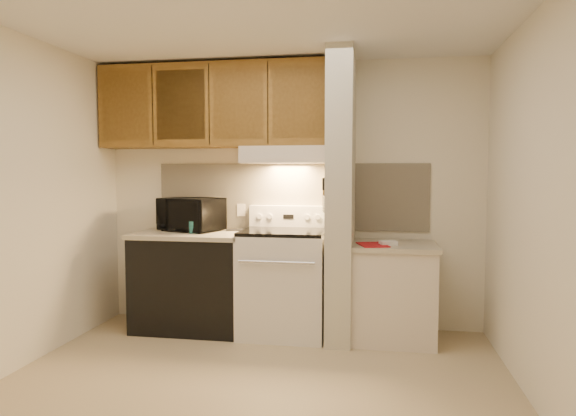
# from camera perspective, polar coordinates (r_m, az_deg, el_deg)

# --- Properties ---
(floor) EXTENTS (3.60, 3.60, 0.00)m
(floor) POSITION_cam_1_polar(r_m,az_deg,el_deg) (3.75, -3.79, -19.10)
(floor) COLOR tan
(floor) RESTS_ON ground
(ceiling) EXTENTS (3.60, 3.60, 0.00)m
(ceiling) POSITION_cam_1_polar(r_m,az_deg,el_deg) (3.60, -3.99, 20.65)
(ceiling) COLOR white
(ceiling) RESTS_ON wall_back
(wall_back) EXTENTS (3.60, 2.50, 0.02)m
(wall_back) POSITION_cam_1_polar(r_m,az_deg,el_deg) (4.92, 0.25, 1.46)
(wall_back) COLOR white
(wall_back) RESTS_ON floor
(wall_left) EXTENTS (0.02, 3.00, 2.50)m
(wall_left) POSITION_cam_1_polar(r_m,az_deg,el_deg) (4.25, -28.17, 0.58)
(wall_left) COLOR white
(wall_left) RESTS_ON floor
(wall_right) EXTENTS (0.02, 3.00, 2.50)m
(wall_right) POSITION_cam_1_polar(r_m,az_deg,el_deg) (3.50, 26.13, -0.01)
(wall_right) COLOR white
(wall_right) RESTS_ON floor
(backsplash) EXTENTS (2.60, 0.02, 0.63)m
(backsplash) POSITION_cam_1_polar(r_m,az_deg,el_deg) (4.91, 0.22, 1.28)
(backsplash) COLOR beige
(backsplash) RESTS_ON wall_back
(range_body) EXTENTS (0.76, 0.65, 0.92)m
(range_body) POSITION_cam_1_polar(r_m,az_deg,el_deg) (4.69, -0.46, -8.42)
(range_body) COLOR silver
(range_body) RESTS_ON floor
(oven_window) EXTENTS (0.50, 0.01, 0.30)m
(oven_window) POSITION_cam_1_polar(r_m,az_deg,el_deg) (4.37, -1.21, -8.79)
(oven_window) COLOR black
(oven_window) RESTS_ON range_body
(oven_handle) EXTENTS (0.65, 0.02, 0.02)m
(oven_handle) POSITION_cam_1_polar(r_m,az_deg,el_deg) (4.29, -1.31, -6.04)
(oven_handle) COLOR silver
(oven_handle) RESTS_ON range_body
(cooktop) EXTENTS (0.74, 0.64, 0.03)m
(cooktop) POSITION_cam_1_polar(r_m,az_deg,el_deg) (4.61, -0.47, -2.65)
(cooktop) COLOR black
(cooktop) RESTS_ON range_body
(range_backguard) EXTENTS (0.76, 0.08, 0.20)m
(range_backguard) POSITION_cam_1_polar(r_m,az_deg,el_deg) (4.87, 0.13, -0.92)
(range_backguard) COLOR silver
(range_backguard) RESTS_ON range_body
(range_display) EXTENTS (0.10, 0.01, 0.04)m
(range_display) POSITION_cam_1_polar(r_m,az_deg,el_deg) (4.83, 0.04, -0.96)
(range_display) COLOR black
(range_display) RESTS_ON range_backguard
(range_knob_left_outer) EXTENTS (0.05, 0.02, 0.05)m
(range_knob_left_outer) POSITION_cam_1_polar(r_m,az_deg,el_deg) (4.89, -3.20, -0.91)
(range_knob_left_outer) COLOR silver
(range_knob_left_outer) RESTS_ON range_backguard
(range_knob_left_inner) EXTENTS (0.05, 0.02, 0.05)m
(range_knob_left_inner) POSITION_cam_1_polar(r_m,az_deg,el_deg) (4.86, -2.05, -0.93)
(range_knob_left_inner) COLOR silver
(range_knob_left_inner) RESTS_ON range_backguard
(range_knob_right_inner) EXTENTS (0.05, 0.02, 0.05)m
(range_knob_right_inner) POSITION_cam_1_polar(r_m,az_deg,el_deg) (4.80, 2.16, -1.00)
(range_knob_right_inner) COLOR silver
(range_knob_right_inner) RESTS_ON range_backguard
(range_knob_right_outer) EXTENTS (0.05, 0.02, 0.05)m
(range_knob_right_outer) POSITION_cam_1_polar(r_m,az_deg,el_deg) (4.79, 3.34, -1.01)
(range_knob_right_outer) COLOR silver
(range_knob_right_outer) RESTS_ON range_backguard
(dishwasher_front) EXTENTS (1.00, 0.63, 0.87)m
(dishwasher_front) POSITION_cam_1_polar(r_m,az_deg,el_deg) (4.93, -10.66, -8.16)
(dishwasher_front) COLOR black
(dishwasher_front) RESTS_ON floor
(left_countertop) EXTENTS (1.04, 0.67, 0.04)m
(left_countertop) POSITION_cam_1_polar(r_m,az_deg,el_deg) (4.86, -10.73, -2.91)
(left_countertop) COLOR #BEB399
(left_countertop) RESTS_ON dishwasher_front
(spoon_rest) EXTENTS (0.24, 0.11, 0.02)m
(spoon_rest) POSITION_cam_1_polar(r_m,az_deg,el_deg) (4.92, -5.55, -2.44)
(spoon_rest) COLOR black
(spoon_rest) RESTS_ON left_countertop
(teal_jar) EXTENTS (0.13, 0.13, 0.11)m
(teal_jar) POSITION_cam_1_polar(r_m,az_deg,el_deg) (4.78, -10.39, -2.10)
(teal_jar) COLOR #1D6567
(teal_jar) RESTS_ON left_countertop
(outlet) EXTENTS (0.08, 0.01, 0.12)m
(outlet) POSITION_cam_1_polar(r_m,az_deg,el_deg) (5.01, -5.23, -0.23)
(outlet) COLOR beige
(outlet) RESTS_ON backsplash
(microwave) EXTENTS (0.66, 0.55, 0.31)m
(microwave) POSITION_cam_1_polar(r_m,az_deg,el_deg) (4.99, -10.73, -0.69)
(microwave) COLOR black
(microwave) RESTS_ON left_countertop
(partition_pillar) EXTENTS (0.22, 0.70, 2.50)m
(partition_pillar) POSITION_cam_1_polar(r_m,az_deg,el_deg) (4.51, 5.90, 1.21)
(partition_pillar) COLOR beige
(partition_pillar) RESTS_ON floor
(pillar_trim) EXTENTS (0.01, 0.70, 0.04)m
(pillar_trim) POSITION_cam_1_polar(r_m,az_deg,el_deg) (4.52, 4.44, 1.85)
(pillar_trim) COLOR brown
(pillar_trim) RESTS_ON partition_pillar
(knife_strip) EXTENTS (0.02, 0.42, 0.04)m
(knife_strip) POSITION_cam_1_polar(r_m,az_deg,el_deg) (4.47, 4.31, 2.09)
(knife_strip) COLOR black
(knife_strip) RESTS_ON partition_pillar
(knife_blade_a) EXTENTS (0.01, 0.03, 0.16)m
(knife_blade_a) POSITION_cam_1_polar(r_m,az_deg,el_deg) (4.31, 3.92, 0.69)
(knife_blade_a) COLOR silver
(knife_blade_a) RESTS_ON knife_strip
(knife_handle_a) EXTENTS (0.02, 0.02, 0.10)m
(knife_handle_a) POSITION_cam_1_polar(r_m,az_deg,el_deg) (4.32, 3.96, 2.68)
(knife_handle_a) COLOR black
(knife_handle_a) RESTS_ON knife_strip
(knife_blade_b) EXTENTS (0.01, 0.04, 0.18)m
(knife_blade_b) POSITION_cam_1_polar(r_m,az_deg,el_deg) (4.39, 4.03, 0.62)
(knife_blade_b) COLOR silver
(knife_blade_b) RESTS_ON knife_strip
(knife_handle_b) EXTENTS (0.02, 0.02, 0.10)m
(knife_handle_b) POSITION_cam_1_polar(r_m,az_deg,el_deg) (4.38, 4.04, 2.70)
(knife_handle_b) COLOR black
(knife_handle_b) RESTS_ON knife_strip
(knife_blade_c) EXTENTS (0.01, 0.04, 0.20)m
(knife_blade_c) POSITION_cam_1_polar(r_m,az_deg,el_deg) (4.46, 4.13, 0.54)
(knife_blade_c) COLOR silver
(knife_blade_c) RESTS_ON knife_strip
(knife_handle_c) EXTENTS (0.02, 0.02, 0.10)m
(knife_handle_c) POSITION_cam_1_polar(r_m,az_deg,el_deg) (4.47, 4.15, 2.73)
(knife_handle_c) COLOR black
(knife_handle_c) RESTS_ON knife_strip
(knife_blade_d) EXTENTS (0.01, 0.04, 0.16)m
(knife_blade_d) POSITION_cam_1_polar(r_m,az_deg,el_deg) (4.55, 4.24, 0.86)
(knife_blade_d) COLOR silver
(knife_blade_d) RESTS_ON knife_strip
(knife_handle_d) EXTENTS (0.02, 0.02, 0.10)m
(knife_handle_d) POSITION_cam_1_polar(r_m,az_deg,el_deg) (4.56, 4.27, 2.76)
(knife_handle_d) COLOR black
(knife_handle_d) RESTS_ON knife_strip
(knife_blade_e) EXTENTS (0.01, 0.04, 0.18)m
(knife_blade_e) POSITION_cam_1_polar(r_m,az_deg,el_deg) (4.63, 4.33, 0.79)
(knife_blade_e) COLOR silver
(knife_blade_e) RESTS_ON knife_strip
(knife_handle_e) EXTENTS (0.02, 0.02, 0.10)m
(knife_handle_e) POSITION_cam_1_polar(r_m,az_deg,el_deg) (4.62, 4.34, 2.77)
(knife_handle_e) COLOR black
(knife_handle_e) RESTS_ON knife_strip
(oven_mitt) EXTENTS (0.03, 0.11, 0.26)m
(oven_mitt) POSITION_cam_1_polar(r_m,az_deg,el_deg) (4.70, 4.43, 0.20)
(oven_mitt) COLOR gray
(oven_mitt) RESTS_ON partition_pillar
(right_cab_base) EXTENTS (0.70, 0.60, 0.81)m
(right_cab_base) POSITION_cam_1_polar(r_m,az_deg,el_deg) (4.63, 11.60, -9.37)
(right_cab_base) COLOR beige
(right_cab_base) RESTS_ON floor
(right_countertop) EXTENTS (0.74, 0.64, 0.04)m
(right_countertop) POSITION_cam_1_polar(r_m,az_deg,el_deg) (4.55, 11.67, -4.16)
(right_countertop) COLOR #BEB399
(right_countertop) RESTS_ON right_cab_base
(red_folder) EXTENTS (0.29, 0.35, 0.01)m
(red_folder) POSITION_cam_1_polar(r_m,az_deg,el_deg) (4.41, 9.39, -4.05)
(red_folder) COLOR #AD1319
(red_folder) RESTS_ON right_countertop
(white_box) EXTENTS (0.16, 0.13, 0.04)m
(white_box) POSITION_cam_1_polar(r_m,az_deg,el_deg) (4.44, 11.08, -3.84)
(white_box) COLOR white
(white_box) RESTS_ON right_countertop
(range_hood) EXTENTS (0.78, 0.44, 0.15)m
(range_hood) POSITION_cam_1_polar(r_m,az_deg,el_deg) (4.70, -0.20, 5.91)
(range_hood) COLOR beige
(range_hood) RESTS_ON upper_cabinets
(hood_lip) EXTENTS (0.78, 0.04, 0.06)m
(hood_lip) POSITION_cam_1_polar(r_m,az_deg,el_deg) (4.49, -0.67, 5.42)
(hood_lip) COLOR beige
(hood_lip) RESTS_ON range_hood
(upper_cabinets) EXTENTS (2.18, 0.33, 0.77)m
(upper_cabinets) POSITION_cam_1_polar(r_m,az_deg,el_deg) (4.95, -8.16, 11.12)
(upper_cabinets) COLOR brown
(upper_cabinets) RESTS_ON wall_back
(cab_door_a) EXTENTS (0.46, 0.01, 0.63)m
(cab_door_a) POSITION_cam_1_polar(r_m,az_deg,el_deg) (5.11, -17.63, 10.75)
(cab_door_a) COLOR brown
(cab_door_a) RESTS_ON upper_cabinets
(cab_gap_a) EXTENTS (0.01, 0.01, 0.73)m
(cab_gap_a) POSITION_cam_1_polar(r_m,az_deg,el_deg) (4.99, -14.81, 10.97)
(cab_gap_a) COLOR black
(cab_gap_a) RESTS_ON upper_cabinets
(cab_door_b) EXTENTS (0.46, 0.01, 0.63)m
(cab_door_b) POSITION_cam_1_polar(r_m,az_deg,el_deg) (4.89, -11.84, 11.17)
(cab_door_b) COLOR brown
(cab_door_b) RESTS_ON upper_cabinets
(cab_gap_b) EXTENTS (0.01, 0.01, 0.73)m
(cab_gap_b) POSITION_cam_1_polar(r_m,az_deg,el_deg) (4.80, -8.76, 11.35)
(cab_gap_b) COLOR black
(cab_gap_b) RESTS_ON upper_cabinets
(cab_door_c) EXTENTS (0.46, 0.01, 0.63)m
(cab_door_c) POSITION_cam_1_polar(r_m,az_deg,el_deg) (4.72, -5.55, 11.49)
(cab_door_c) COLOR brown
(cab_door_c) RESTS_ON upper_cabinets
(cab_gap_c) EXTENTS (0.01, 0.01, 0.73)m
(cab_gap_c) POSITION_cam_1_polar(r_m,az_deg,el_deg) (4.65, -2.25, 11.61)
(cab_gap_c) COLOR black
(cab_gap_c) RESTS_ON upper_cabinets
(cab_door_d) EXTENTS (0.46, 0.01, 0.63)m
(cab_door_d) POSITION_cam_1_polar(r_m,az_deg,el_deg) (4.61, 1.14, 11.70)
(cab_door_d) COLOR brown
(cab_door_d) RESTS_ON upper_cabinets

